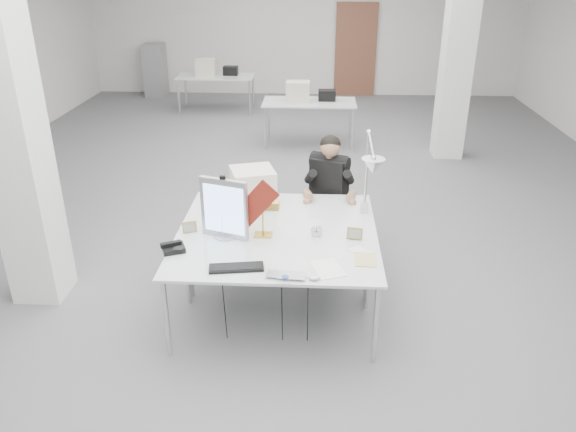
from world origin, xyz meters
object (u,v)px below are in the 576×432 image
desk_main (273,257)px  beige_monitor (253,188)px  laptop (285,279)px  bankers_lamp (263,218)px  office_chair (328,211)px  desk_phone (173,248)px  architect_lamp (368,183)px  seated_person (329,176)px  monitor (224,209)px

desk_main → beige_monitor: 1.08m
laptop → bankers_lamp: (-0.24, 0.74, 0.16)m
office_chair → desk_phone: size_ratio=5.14×
office_chair → architect_lamp: (0.33, -0.88, 0.68)m
seated_person → desk_phone: size_ratio=4.69×
monitor → laptop: 0.95m
desk_main → desk_phone: bearing=177.6°
desk_main → monitor: (-0.45, 0.32, 0.29)m
office_chair → monitor: size_ratio=1.72×
seated_person → bankers_lamp: seated_person is taller
beige_monitor → desk_phone: bearing=-137.3°
monitor → desk_phone: size_ratio=3.00×
monitor → laptop: (0.57, -0.71, -0.26)m
desk_phone → bankers_lamp: bearing=0.9°
laptop → seated_person: bearing=86.0°
seated_person → laptop: size_ratio=2.79×
monitor → architect_lamp: size_ratio=0.69×
laptop → bankers_lamp: bearing=114.7°
desk_main → office_chair: 1.66m
monitor → office_chair: bearing=71.7°
seated_person → monitor: bearing=-104.3°
laptop → bankers_lamp: bankers_lamp is taller
beige_monitor → bankers_lamp: bearing=-93.5°
monitor → desk_phone: monitor is taller
seated_person → monitor: (-0.94, -1.19, 0.13)m
monitor → beige_monitor: monitor is taller
desk_phone → architect_lamp: bearing=-1.8°
desk_main → beige_monitor: (-0.28, 1.02, 0.20)m
seated_person → office_chair: bearing=113.9°
seated_person → architect_lamp: architect_lamp is taller
office_chair → architect_lamp: architect_lamp is taller
architect_lamp → seated_person: bearing=89.8°
desk_main → bankers_lamp: 0.42m
bankers_lamp → desk_phone: 0.81m
desk_phone → beige_monitor: beige_monitor is taller
seated_person → bankers_lamp: bearing=-93.7°
office_chair → laptop: size_ratio=3.06×
beige_monitor → seated_person: bearing=15.8°
desk_main → seated_person: bearing=72.2°
laptop → bankers_lamp: 0.80m
architect_lamp → laptop: bearing=-145.2°
laptop → desk_phone: (-0.97, 0.42, 0.01)m
desk_main → architect_lamp: (0.82, 0.68, 0.41)m
laptop → bankers_lamp: size_ratio=0.90×
desk_main → laptop: (0.12, -0.39, 0.02)m
office_chair → beige_monitor: (-0.76, -0.54, 0.48)m
desk_main → desk_phone: (-0.85, 0.04, 0.04)m
desk_main → beige_monitor: beige_monitor is taller
monitor → beige_monitor: 0.72m
seated_person → laptop: 1.94m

